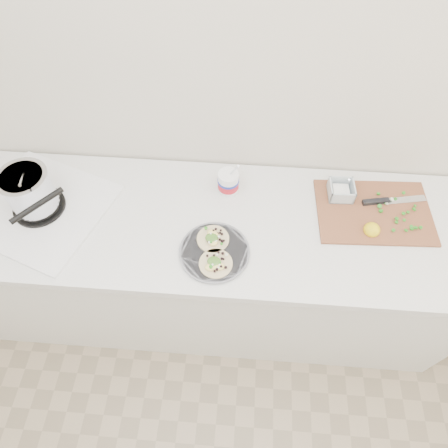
# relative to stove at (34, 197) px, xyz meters

# --- Properties ---
(counter) EXTENTS (2.44, 0.66, 0.90)m
(counter) POSITION_rel_stove_xyz_m (0.68, 0.01, -0.53)
(counter) COLOR silver
(counter) RESTS_ON ground
(stove) EXTENTS (0.66, 0.63, 0.25)m
(stove) POSITION_rel_stove_xyz_m (0.00, 0.00, 0.00)
(stove) COLOR silver
(stove) RESTS_ON counter
(taco_plate) EXTENTS (0.28, 0.28, 0.04)m
(taco_plate) POSITION_rel_stove_xyz_m (0.75, -0.16, -0.07)
(taco_plate) COLOR slate
(taco_plate) RESTS_ON counter
(tub) EXTENTS (0.09, 0.09, 0.20)m
(tub) POSITION_rel_stove_xyz_m (0.78, 0.16, -0.02)
(tub) COLOR white
(tub) RESTS_ON counter
(cutboard) EXTENTS (0.49, 0.35, 0.07)m
(cutboard) POSITION_rel_stove_xyz_m (1.39, 0.10, -0.07)
(cutboard) COLOR brown
(cutboard) RESTS_ON counter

